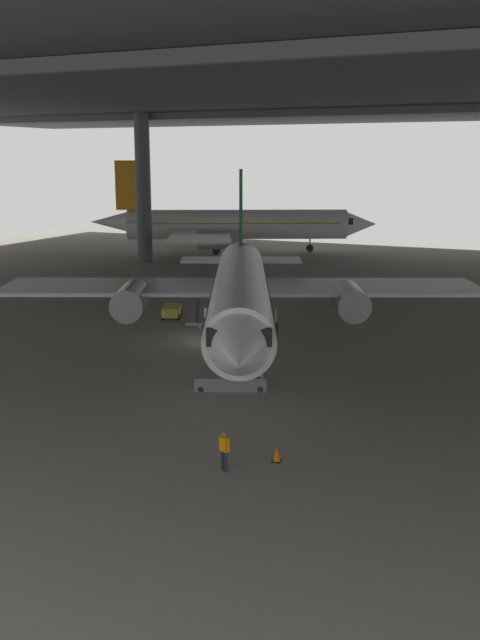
{
  "coord_description": "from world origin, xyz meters",
  "views": [
    {
      "loc": [
        19.34,
        -40.97,
        11.45
      ],
      "look_at": [
        3.32,
        -4.03,
        2.43
      ],
      "focal_mm": 40.8,
      "sensor_mm": 36.0,
      "label": 1
    }
  ],
  "objects": [
    {
      "name": "traffic_cone_orange",
      "position": [
        10.24,
        -16.42,
        0.29
      ],
      "size": [
        0.36,
        0.36,
        0.6
      ],
      "color": "black",
      "rests_on": "ground_plane"
    },
    {
      "name": "hangar_structure",
      "position": [
        -0.07,
        13.77,
        16.76
      ],
      "size": [
        121.0,
        99.0,
        17.39
      ],
      "color": "#4C4F54",
      "rests_on": "ground_plane"
    },
    {
      "name": "baggage_tug",
      "position": [
        -5.86,
        4.62,
        0.53
      ],
      "size": [
        1.91,
        2.48,
        0.9
      ],
      "color": "yellow",
      "rests_on": "ground_plane"
    },
    {
      "name": "boarding_stairs",
      "position": [
        4.8,
        -8.79,
        0.72
      ],
      "size": [
        4.24,
        2.87,
        4.47
      ],
      "color": "slate",
      "rests_on": "ground_plane"
    },
    {
      "name": "airplane_distant",
      "position": [
        -17.25,
        40.99,
        3.39
      ],
      "size": [
        33.22,
        33.34,
        11.11
      ],
      "color": "white",
      "rests_on": "ground_plane"
    },
    {
      "name": "airplane_main",
      "position": [
        1.62,
        -0.06,
        3.28
      ],
      "size": [
        31.73,
        31.74,
        10.57
      ],
      "color": "white",
      "rests_on": "ground_plane"
    },
    {
      "name": "crew_worker_by_stairs",
      "position": [
        4.35,
        -6.82,
        1.0
      ],
      "size": [
        0.4,
        0.43,
        1.73
      ],
      "color": "#232838",
      "rests_on": "ground_plane"
    },
    {
      "name": "ground_plane",
      "position": [
        0.0,
        0.0,
        0.0
      ],
      "size": [
        110.0,
        110.0,
        0.0
      ],
      "primitive_type": "plane",
      "color": "gray"
    },
    {
      "name": "crew_worker_near_nose",
      "position": [
        8.74,
        -17.99,
        0.88
      ],
      "size": [
        0.51,
        0.34,
        1.56
      ],
      "color": "#232838",
      "rests_on": "ground_plane"
    }
  ]
}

